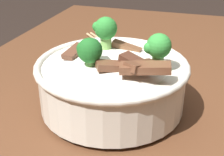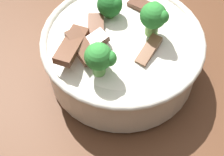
# 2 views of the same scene
# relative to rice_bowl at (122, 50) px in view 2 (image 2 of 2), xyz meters

# --- Properties ---
(dining_table) EXTENTS (1.46, 0.82, 0.77)m
(dining_table) POSITION_rel_rice_bowl_xyz_m (-0.03, -0.03, -0.16)
(dining_table) COLOR #56331E
(dining_table) RESTS_ON ground
(rice_bowl) EXTENTS (0.26, 0.26, 0.16)m
(rice_bowl) POSITION_rel_rice_bowl_xyz_m (0.00, 0.00, 0.00)
(rice_bowl) COLOR silver
(rice_bowl) RESTS_ON dining_table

